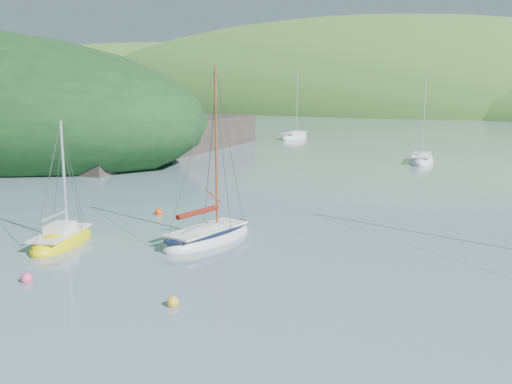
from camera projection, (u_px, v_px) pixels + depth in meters
The scene contains 6 objects.
ground at pixel (132, 305), 18.98m from camera, with size 700.00×700.00×0.00m, color slate.
daysailer_white at pixel (208, 237), 26.86m from camera, with size 2.50×5.78×8.67m.
sailboat_yellow at pixel (62, 241), 26.32m from camera, with size 3.45×5.01×6.19m.
distant_sloop_a at pixel (421, 161), 54.60m from camera, with size 3.57×6.65×9.02m.
distant_sloop_c at pixel (294, 137), 79.69m from camera, with size 2.97×7.18×10.03m.
mooring_buoys at pixel (238, 266), 22.79m from camera, with size 20.53×11.72×0.47m.
Camera 1 is at (12.90, -13.18, 7.18)m, focal length 40.00 mm.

